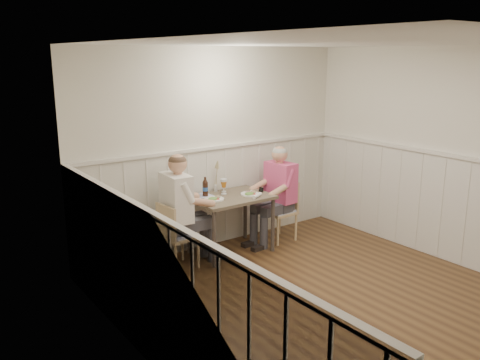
{
  "coord_description": "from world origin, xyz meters",
  "views": [
    {
      "loc": [
        -3.57,
        -3.26,
        2.49
      ],
      "look_at": [
        -0.04,
        1.64,
        1.0
      ],
      "focal_mm": 38.0,
      "sensor_mm": 36.0,
      "label": 1
    }
  ],
  "objects_px": {
    "dining_table": "(231,203)",
    "beer_bottle": "(205,188)",
    "chair_left": "(175,234)",
    "man_in_pink": "(278,201)",
    "diner_cream": "(180,219)",
    "chair_right": "(282,208)",
    "grass_vase": "(216,177)"
  },
  "relations": [
    {
      "from": "chair_left",
      "to": "man_in_pink",
      "type": "height_order",
      "value": "man_in_pink"
    },
    {
      "from": "chair_right",
      "to": "chair_left",
      "type": "bearing_deg",
      "value": -178.79
    },
    {
      "from": "chair_right",
      "to": "man_in_pink",
      "type": "bearing_deg",
      "value": -173.6
    },
    {
      "from": "diner_cream",
      "to": "grass_vase",
      "type": "height_order",
      "value": "diner_cream"
    },
    {
      "from": "chair_left",
      "to": "beer_bottle",
      "type": "xyz_separation_m",
      "value": [
        0.57,
        0.24,
        0.42
      ]
    },
    {
      "from": "beer_bottle",
      "to": "chair_left",
      "type": "bearing_deg",
      "value": -157.63
    },
    {
      "from": "chair_right",
      "to": "grass_vase",
      "type": "relative_size",
      "value": 1.91
    },
    {
      "from": "chair_right",
      "to": "man_in_pink",
      "type": "height_order",
      "value": "man_in_pink"
    },
    {
      "from": "chair_right",
      "to": "diner_cream",
      "type": "distance_m",
      "value": 1.59
    },
    {
      "from": "dining_table",
      "to": "beer_bottle",
      "type": "height_order",
      "value": "beer_bottle"
    },
    {
      "from": "dining_table",
      "to": "beer_bottle",
      "type": "relative_size",
      "value": 3.98
    },
    {
      "from": "chair_left",
      "to": "man_in_pink",
      "type": "bearing_deg",
      "value": 0.95
    },
    {
      "from": "chair_left",
      "to": "diner_cream",
      "type": "height_order",
      "value": "diner_cream"
    },
    {
      "from": "diner_cream",
      "to": "chair_right",
      "type": "bearing_deg",
      "value": -0.54
    },
    {
      "from": "diner_cream",
      "to": "beer_bottle",
      "type": "distance_m",
      "value": 0.58
    },
    {
      "from": "dining_table",
      "to": "man_in_pink",
      "type": "bearing_deg",
      "value": -2.35
    },
    {
      "from": "dining_table",
      "to": "chair_right",
      "type": "relative_size",
      "value": 1.22
    },
    {
      "from": "dining_table",
      "to": "chair_left",
      "type": "distance_m",
      "value": 0.87
    },
    {
      "from": "beer_bottle",
      "to": "man_in_pink",
      "type": "bearing_deg",
      "value": -11.5
    },
    {
      "from": "chair_right",
      "to": "man_in_pink",
      "type": "relative_size",
      "value": 0.61
    },
    {
      "from": "chair_right",
      "to": "grass_vase",
      "type": "distance_m",
      "value": 1.05
    },
    {
      "from": "diner_cream",
      "to": "chair_left",
      "type": "bearing_deg",
      "value": -153.29
    },
    {
      "from": "dining_table",
      "to": "chair_right",
      "type": "distance_m",
      "value": 0.86
    },
    {
      "from": "diner_cream",
      "to": "dining_table",
      "type": "bearing_deg",
      "value": 0.61
    },
    {
      "from": "man_in_pink",
      "to": "beer_bottle",
      "type": "bearing_deg",
      "value": 168.5
    },
    {
      "from": "dining_table",
      "to": "man_in_pink",
      "type": "xyz_separation_m",
      "value": [
        0.76,
        -0.03,
        -0.09
      ]
    },
    {
      "from": "chair_left",
      "to": "grass_vase",
      "type": "bearing_deg",
      "value": 23.65
    },
    {
      "from": "dining_table",
      "to": "grass_vase",
      "type": "distance_m",
      "value": 0.41
    },
    {
      "from": "chair_left",
      "to": "grass_vase",
      "type": "relative_size",
      "value": 1.88
    },
    {
      "from": "chair_left",
      "to": "dining_table",
      "type": "bearing_deg",
      "value": 3.94
    },
    {
      "from": "chair_right",
      "to": "grass_vase",
      "type": "bearing_deg",
      "value": 159.98
    },
    {
      "from": "diner_cream",
      "to": "beer_bottle",
      "type": "relative_size",
      "value": 5.58
    }
  ]
}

